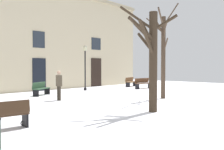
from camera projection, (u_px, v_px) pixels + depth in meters
The scene contains 10 objects.
ground_plane at pixel (141, 104), 12.34m from camera, with size 38.21×38.21×0.00m, color white.
building_facade at pixel (35, 35), 18.93m from camera, with size 23.88×0.60×8.43m.
tree_center at pixel (163, 52), 14.33m from camera, with size 2.71×2.41×5.36m.
tree_left_of_center at pixel (152, 55), 10.00m from camera, with size 2.06×1.83×4.30m.
streetlamp at pixel (85, 63), 19.34m from camera, with size 0.30×0.30×3.53m.
bench_by_litter_bin at pixel (143, 83), 21.10m from camera, with size 1.81×0.67×0.88m.
bench_facing_shops at pixel (131, 82), 23.35m from camera, with size 1.81×0.89×0.87m.
bench_near_lamp at pixel (0, 116), 7.03m from camera, with size 1.68×0.65×0.86m.
bench_near_center_tree at pixel (41, 89), 15.93m from camera, with size 1.55×1.12×0.86m.
person_near_bench at pixel (59, 84), 13.52m from camera, with size 0.31×0.42×1.63m.
Camera 1 is at (-10.01, -7.26, 1.82)m, focal length 39.67 mm.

